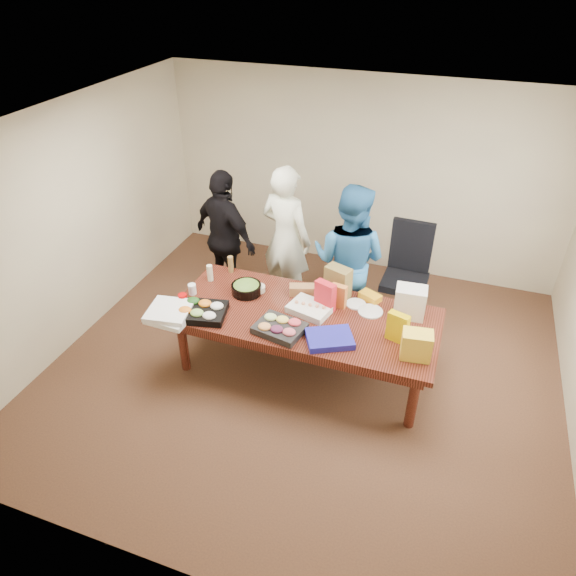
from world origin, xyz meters
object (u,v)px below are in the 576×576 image
at_px(office_chair, 405,278).
at_px(sheet_cake, 310,309).
at_px(conference_table, 304,342).
at_px(salad_bowl, 246,289).
at_px(person_center, 286,239).
at_px(person_right, 349,261).

height_order(office_chair, sheet_cake, office_chair).
bearing_deg(office_chair, conference_table, -121.68).
xyz_separation_m(conference_table, salad_bowl, (-0.74, 0.17, 0.43)).
bearing_deg(person_center, salad_bowl, 98.50).
bearing_deg(office_chair, person_right, -147.30).
distance_m(person_right, sheet_cake, 0.89).
xyz_separation_m(conference_table, person_center, (-0.62, 1.16, 0.57)).
distance_m(sheet_cake, salad_bowl, 0.78).
height_order(person_right, sheet_cake, person_right).
height_order(office_chair, person_right, person_right).
relative_size(sheet_cake, salad_bowl, 1.29).
bearing_deg(person_right, person_center, -6.22).
bearing_deg(salad_bowl, person_center, 83.39).
bearing_deg(salad_bowl, sheet_cake, -7.24).
relative_size(person_center, sheet_cake, 4.40).
height_order(conference_table, salad_bowl, salad_bowl).
distance_m(office_chair, sheet_cake, 1.49).
distance_m(person_right, salad_bowl, 1.24).
distance_m(office_chair, person_right, 0.81).
bearing_deg(sheet_cake, office_chair, 69.51).
distance_m(conference_table, salad_bowl, 0.87).
relative_size(conference_table, office_chair, 2.31).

